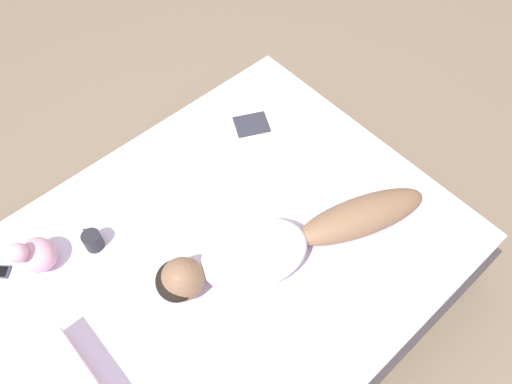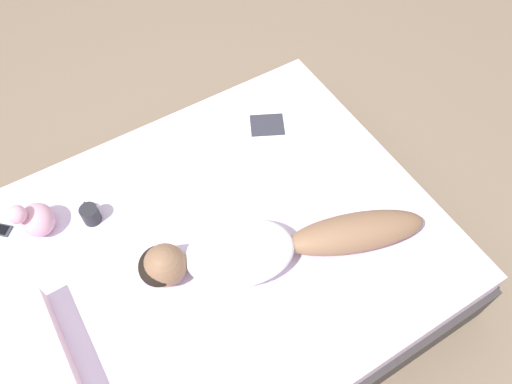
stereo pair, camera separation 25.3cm
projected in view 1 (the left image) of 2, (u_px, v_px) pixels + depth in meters
The scene contains 6 objects.
ground_plane at pixel (224, 293), 2.81m from camera, with size 12.00×12.00×0.00m, color #7A6651.
bed at pixel (222, 276), 2.60m from camera, with size 1.80×2.31×0.49m.
person at pixel (277, 246), 2.32m from camera, with size 0.66×1.36×0.20m.
open_magazine at pixel (257, 141), 2.78m from camera, with size 0.57×0.47×0.01m.
coffee_mug at pixel (92, 240), 2.38m from camera, with size 0.13×0.09×0.10m.
plush_toy at pixel (36, 255), 2.30m from camera, with size 0.18×0.19×0.22m.
Camera 1 is at (-0.91, 0.58, 2.66)m, focal length 35.00 mm.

